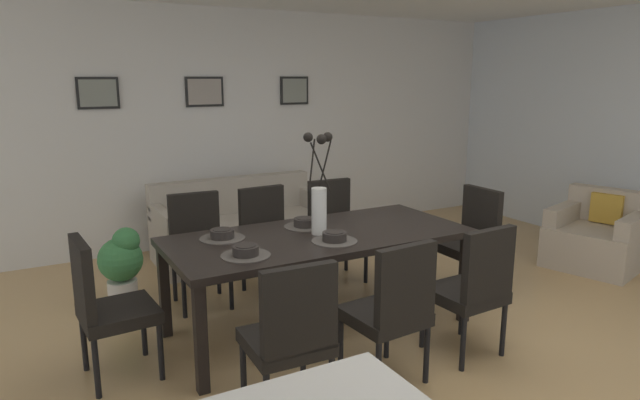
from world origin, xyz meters
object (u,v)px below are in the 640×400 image
at_px(dining_chair_head_east, 471,235).
at_px(dining_chair_far_right, 268,235).
at_px(dining_chair_near_left, 291,332).
at_px(centerpiece_vase, 319,196).
at_px(armchair, 597,238).
at_px(framed_picture_left, 98,93).
at_px(dining_chair_mid_left, 474,285).
at_px(potted_plant, 122,263).
at_px(bowl_near_left, 246,250).
at_px(bowl_far_left, 335,236).
at_px(sofa, 242,230).
at_px(bowl_far_right, 305,222).
at_px(dining_chair_mid_right, 334,225).
at_px(dining_chair_near_right, 198,244).
at_px(framed_picture_center, 205,92).
at_px(framed_picture_right, 294,91).
at_px(dining_chair_far_left, 392,306).
at_px(dining_chair_head_west, 105,302).
at_px(dining_table, 319,242).
at_px(bowl_near_right, 222,233).

bearing_deg(dining_chair_head_east, dining_chair_far_right, 150.37).
relative_size(dining_chair_near_left, dining_chair_far_right, 1.00).
bearing_deg(centerpiece_vase, armchair, -1.76).
distance_m(dining_chair_far_right, centerpiece_vase, 1.02).
height_order(centerpiece_vase, framed_picture_left, framed_picture_left).
height_order(dining_chair_mid_left, potted_plant, dining_chair_mid_left).
bearing_deg(dining_chair_near_left, framed_picture_left, 96.65).
height_order(dining_chair_near_left, bowl_near_left, dining_chair_near_left).
relative_size(bowl_far_left, sofa, 0.10).
height_order(dining_chair_head_east, bowl_far_right, dining_chair_head_east).
relative_size(dining_chair_mid_right, framed_picture_left, 2.30).
bearing_deg(dining_chair_near_right, centerpiece_vase, -55.80).
distance_m(dining_chair_far_right, framed_picture_center, 2.05).
height_order(dining_chair_head_east, framed_picture_right, framed_picture_right).
height_order(dining_chair_head_east, bowl_near_left, dining_chair_head_east).
distance_m(dining_chair_near_left, dining_chair_far_left, 0.69).
distance_m(dining_chair_far_left, armchair, 3.24).
bearing_deg(dining_chair_head_west, framed_picture_center, 59.61).
distance_m(bowl_far_left, armchair, 3.18).
height_order(dining_table, bowl_near_right, bowl_near_right).
bearing_deg(potted_plant, bowl_near_left, -68.36).
relative_size(dining_table, centerpiece_vase, 2.99).
height_order(armchair, framed_picture_center, framed_picture_center).
relative_size(dining_chair_far_right, centerpiece_vase, 1.25).
relative_size(framed_picture_left, framed_picture_center, 0.95).
bearing_deg(dining_chair_far_left, centerpiece_vase, 90.31).
relative_size(bowl_near_left, sofa, 0.10).
height_order(dining_chair_mid_left, framed_picture_right, framed_picture_right).
xyz_separation_m(dining_chair_far_left, framed_picture_right, (1.08, 3.46, 1.19)).
relative_size(dining_chair_far_left, potted_plant, 1.37).
distance_m(dining_chair_head_east, bowl_near_left, 2.21).
bearing_deg(dining_chair_head_east, dining_table, -179.56).
distance_m(bowl_near_right, bowl_far_left, 0.80).
bearing_deg(bowl_near_left, framed_picture_center, 76.66).
relative_size(dining_chair_head_west, sofa, 0.52).
distance_m(dining_chair_far_left, dining_chair_head_east, 1.77).
distance_m(dining_chair_head_west, bowl_near_right, 0.91).
height_order(dining_chair_near_right, bowl_far_right, dining_chair_near_right).
distance_m(centerpiece_vase, sofa, 2.06).
bearing_deg(framed_picture_left, dining_chair_far_left, -72.45).
relative_size(dining_chair_mid_left, framed_picture_center, 2.19).
relative_size(armchair, potted_plant, 1.47).
bearing_deg(dining_chair_near_right, dining_table, -55.88).
distance_m(dining_chair_mid_left, bowl_near_left, 1.52).
height_order(dining_chair_near_right, dining_chair_mid_left, same).
bearing_deg(dining_chair_far_left, framed_picture_right, 72.63).
distance_m(dining_chair_near_right, bowl_near_right, 0.76).
xyz_separation_m(dining_chair_far_left, sofa, (0.13, 2.82, -0.23)).
relative_size(bowl_far_right, framed_picture_right, 0.47).
bearing_deg(dining_table, bowl_far_right, 90.00).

